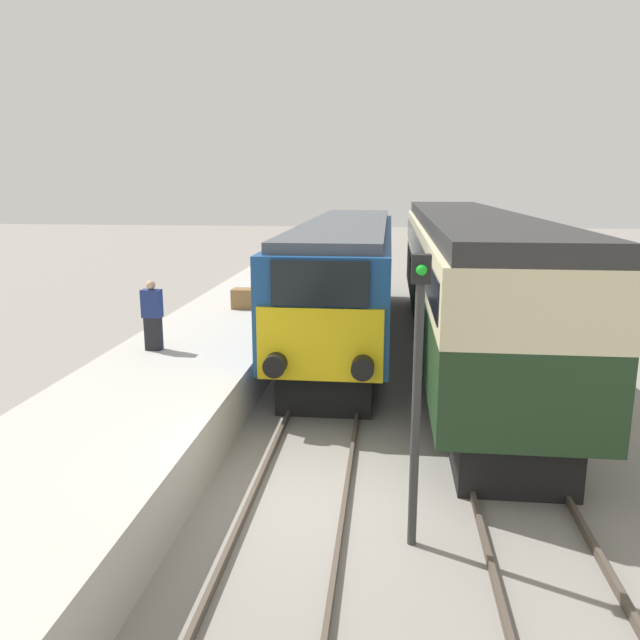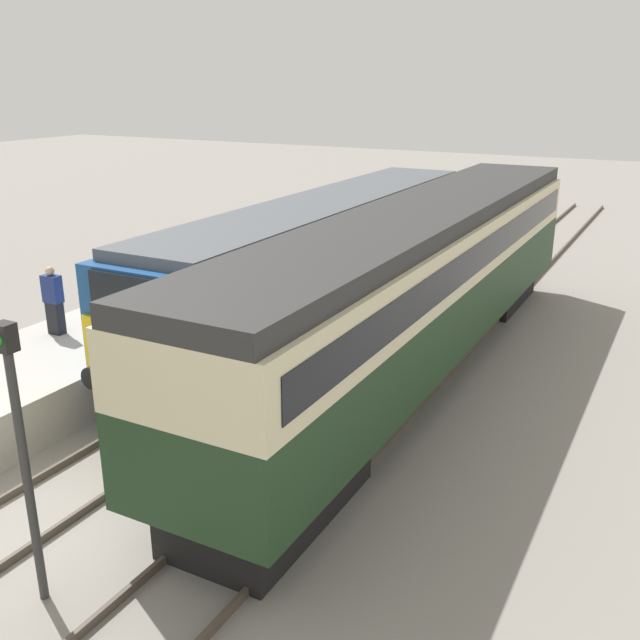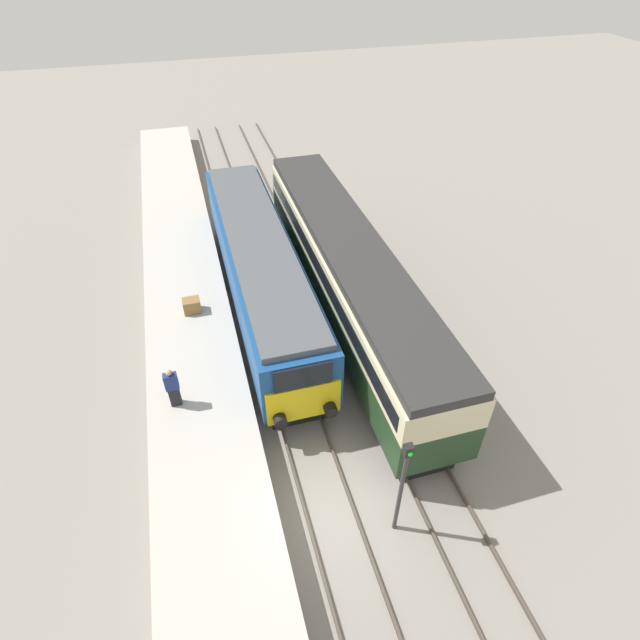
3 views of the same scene
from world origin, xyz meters
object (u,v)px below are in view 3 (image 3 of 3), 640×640
Objects in this scene: person_on_platform at (173,388)px; locomotive at (260,268)px; signal_post at (402,483)px; passenger_carriage at (348,272)px; luggage_crate at (192,306)px.

locomotive is at bearing 55.26° from person_on_platform.
passenger_carriage is at bearing 80.02° from signal_post.
locomotive is 3.29m from luggage_crate.
luggage_crate is at bearing 79.10° from person_on_platform.
passenger_carriage is at bearing -8.57° from luggage_crate.
passenger_carriage is 10.82× the size of person_on_platform.
signal_post is at bearing -81.59° from locomotive.
person_on_platform is 5.09m from luggage_crate.
person_on_platform is at bearing -124.74° from locomotive.
signal_post is (5.74, -5.67, 0.52)m from person_on_platform.
luggage_crate is (-3.09, -0.86, -0.74)m from locomotive.
signal_post is 5.66× the size of luggage_crate.
signal_post is at bearing -44.61° from person_on_platform.
person_on_platform is at bearing -151.77° from passenger_carriage.
person_on_platform is at bearing -100.90° from luggage_crate.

